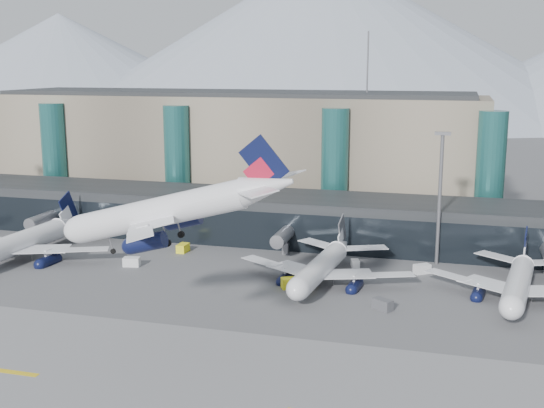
{
  "coord_description": "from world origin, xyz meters",
  "views": [
    {
      "loc": [
        33.03,
        -83.02,
        38.07
      ],
      "look_at": [
        1.29,
        32.0,
        13.46
      ],
      "focal_mm": 45.0,
      "sensor_mm": 36.0,
      "label": 1
    }
  ],
  "objects_px": {
    "jet_parked_right": "(520,273)",
    "veh_a": "(132,262)",
    "lightmast_mid": "(440,191)",
    "veh_c": "(383,304)",
    "jet_parked_mid": "(325,258)",
    "veh_g": "(355,264)",
    "hero_jet": "(182,202)",
    "veh_h": "(291,283)",
    "veh_d": "(422,269)",
    "jet_parked_left": "(29,234)",
    "veh_b": "(183,248)"
  },
  "relations": [
    {
      "from": "lightmast_mid",
      "to": "hero_jet",
      "type": "height_order",
      "value": "hero_jet"
    },
    {
      "from": "jet_parked_left",
      "to": "veh_c",
      "type": "distance_m",
      "value": 73.19
    },
    {
      "from": "lightmast_mid",
      "to": "veh_c",
      "type": "bearing_deg",
      "value": -104.42
    },
    {
      "from": "veh_d",
      "to": "lightmast_mid",
      "type": "bearing_deg",
      "value": 35.07
    },
    {
      "from": "jet_parked_mid",
      "to": "veh_d",
      "type": "xyz_separation_m",
      "value": [
        16.64,
        8.56,
        -3.25
      ]
    },
    {
      "from": "veh_g",
      "to": "jet_parked_right",
      "type": "bearing_deg",
      "value": 55.02
    },
    {
      "from": "jet_parked_right",
      "to": "veh_h",
      "type": "height_order",
      "value": "jet_parked_right"
    },
    {
      "from": "hero_jet",
      "to": "veh_h",
      "type": "distance_m",
      "value": 38.17
    },
    {
      "from": "jet_parked_right",
      "to": "veh_b",
      "type": "xyz_separation_m",
      "value": [
        -64.61,
        10.38,
        -3.15
      ]
    },
    {
      "from": "veh_g",
      "to": "hero_jet",
      "type": "bearing_deg",
      "value": -35.18
    },
    {
      "from": "veh_b",
      "to": "veh_a",
      "type": "bearing_deg",
      "value": 157.24
    },
    {
      "from": "veh_d",
      "to": "veh_g",
      "type": "xyz_separation_m",
      "value": [
        -12.52,
        0.61,
        -0.15
      ]
    },
    {
      "from": "hero_jet",
      "to": "jet_parked_mid",
      "type": "distance_m",
      "value": 42.94
    },
    {
      "from": "lightmast_mid",
      "to": "veh_h",
      "type": "bearing_deg",
      "value": -137.44
    },
    {
      "from": "veh_d",
      "to": "hero_jet",
      "type": "bearing_deg",
      "value": -157.46
    },
    {
      "from": "veh_c",
      "to": "jet_parked_right",
      "type": "bearing_deg",
      "value": 63.58
    },
    {
      "from": "jet_parked_mid",
      "to": "veh_g",
      "type": "bearing_deg",
      "value": -19.02
    },
    {
      "from": "veh_g",
      "to": "veh_a",
      "type": "bearing_deg",
      "value": -92.62
    },
    {
      "from": "lightmast_mid",
      "to": "jet_parked_mid",
      "type": "distance_m",
      "value": 26.67
    },
    {
      "from": "jet_parked_mid",
      "to": "jet_parked_right",
      "type": "xyz_separation_m",
      "value": [
        32.89,
        -0.04,
        -0.1
      ]
    },
    {
      "from": "veh_a",
      "to": "veh_h",
      "type": "bearing_deg",
      "value": -19.03
    },
    {
      "from": "lightmast_mid",
      "to": "veh_d",
      "type": "height_order",
      "value": "lightmast_mid"
    },
    {
      "from": "jet_parked_mid",
      "to": "veh_b",
      "type": "distance_m",
      "value": 33.52
    },
    {
      "from": "lightmast_mid",
      "to": "veh_g",
      "type": "xyz_separation_m",
      "value": [
        -14.87,
        -6.46,
        -13.71
      ]
    },
    {
      "from": "veh_g",
      "to": "veh_c",
      "type": "bearing_deg",
      "value": 2.1
    },
    {
      "from": "veh_a",
      "to": "veh_c",
      "type": "height_order",
      "value": "veh_c"
    },
    {
      "from": "hero_jet",
      "to": "jet_parked_left",
      "type": "relative_size",
      "value": 0.87
    },
    {
      "from": "hero_jet",
      "to": "veh_g",
      "type": "xyz_separation_m",
      "value": [
        15.24,
        46.99,
        -20.44
      ]
    },
    {
      "from": "lightmast_mid",
      "to": "veh_h",
      "type": "height_order",
      "value": "lightmast_mid"
    },
    {
      "from": "lightmast_mid",
      "to": "veh_d",
      "type": "bearing_deg",
      "value": -108.37
    },
    {
      "from": "veh_d",
      "to": "veh_h",
      "type": "xyz_separation_m",
      "value": [
        -21.32,
        -14.66,
        0.07
      ]
    },
    {
      "from": "lightmast_mid",
      "to": "jet_parked_right",
      "type": "bearing_deg",
      "value": -48.45
    },
    {
      "from": "veh_a",
      "to": "hero_jet",
      "type": "bearing_deg",
      "value": -65.32
    },
    {
      "from": "lightmast_mid",
      "to": "veh_c",
      "type": "xyz_separation_m",
      "value": [
        -7.25,
        -28.2,
        -13.54
      ]
    },
    {
      "from": "hero_jet",
      "to": "veh_h",
      "type": "relative_size",
      "value": 9.87
    },
    {
      "from": "jet_parked_left",
      "to": "jet_parked_mid",
      "type": "distance_m",
      "value": 60.36
    },
    {
      "from": "jet_parked_right",
      "to": "veh_a",
      "type": "height_order",
      "value": "jet_parked_right"
    },
    {
      "from": "veh_b",
      "to": "veh_d",
      "type": "xyz_separation_m",
      "value": [
        48.36,
        -1.77,
        0.0
      ]
    },
    {
      "from": "veh_b",
      "to": "veh_g",
      "type": "xyz_separation_m",
      "value": [
        35.84,
        -1.16,
        -0.15
      ]
    },
    {
      "from": "lightmast_mid",
      "to": "veh_a",
      "type": "xyz_separation_m",
      "value": [
        -56.3,
        -17.24,
        -13.55
      ]
    },
    {
      "from": "jet_parked_left",
      "to": "jet_parked_right",
      "type": "relative_size",
      "value": 1.17
    },
    {
      "from": "lightmast_mid",
      "to": "hero_jet",
      "type": "xyz_separation_m",
      "value": [
        -30.11,
        -53.45,
        6.73
      ]
    },
    {
      "from": "veh_c",
      "to": "veh_b",
      "type": "bearing_deg",
      "value": -174.83
    },
    {
      "from": "veh_d",
      "to": "veh_g",
      "type": "bearing_deg",
      "value": 140.63
    },
    {
      "from": "jet_parked_right",
      "to": "veh_b",
      "type": "relative_size",
      "value": 10.96
    },
    {
      "from": "jet_parked_mid",
      "to": "jet_parked_right",
      "type": "height_order",
      "value": "jet_parked_mid"
    },
    {
      "from": "jet_parked_right",
      "to": "veh_d",
      "type": "bearing_deg",
      "value": 70.5
    },
    {
      "from": "lightmast_mid",
      "to": "veh_h",
      "type": "xyz_separation_m",
      "value": [
        -23.67,
        -21.73,
        -13.49
      ]
    },
    {
      "from": "hero_jet",
      "to": "veh_g",
      "type": "relative_size",
      "value": 13.68
    },
    {
      "from": "veh_a",
      "to": "veh_g",
      "type": "relative_size",
      "value": 1.27
    }
  ]
}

